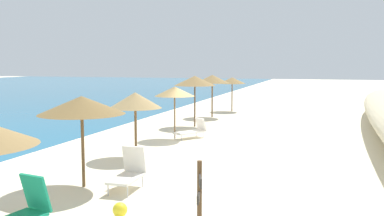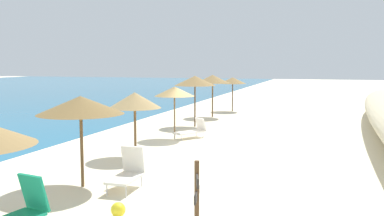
{
  "view_description": "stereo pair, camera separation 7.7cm",
  "coord_description": "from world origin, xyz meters",
  "px_view_note": "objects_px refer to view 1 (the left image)",
  "views": [
    {
      "loc": [
        -18.35,
        -5.27,
        3.56
      ],
      "look_at": [
        2.2,
        1.11,
        1.29
      ],
      "focal_mm": 39.58,
      "sensor_mm": 36.0,
      "label": 1
    },
    {
      "loc": [
        -18.32,
        -5.34,
        3.56
      ],
      "look_at": [
        2.2,
        1.11,
        1.29
      ],
      "focal_mm": 39.58,
      "sensor_mm": 36.0,
      "label": 2
    }
  ],
  "objects_px": {
    "beach_umbrella_5": "(212,79)",
    "beach_umbrella_6": "(232,81)",
    "beach_umbrella_1": "(82,105)",
    "lounge_chair_2": "(129,172)",
    "beach_umbrella_3": "(175,92)",
    "beach_umbrella_2": "(135,100)",
    "lounge_chair_1": "(20,212)",
    "beach_umbrella_4": "(195,81)",
    "wooden_signpost": "(199,199)",
    "lounge_chair_0": "(192,130)",
    "beach_ball": "(120,210)"
  },
  "relations": [
    {
      "from": "lounge_chair_1",
      "to": "beach_umbrella_4",
      "type": "bearing_deg",
      "value": -76.83
    },
    {
      "from": "beach_umbrella_3",
      "to": "lounge_chair_1",
      "type": "relative_size",
      "value": 1.54
    },
    {
      "from": "beach_umbrella_1",
      "to": "lounge_chair_2",
      "type": "xyz_separation_m",
      "value": [
        0.19,
        -1.35,
        -1.87
      ]
    },
    {
      "from": "beach_umbrella_3",
      "to": "lounge_chair_0",
      "type": "bearing_deg",
      "value": -63.56
    },
    {
      "from": "beach_umbrella_5",
      "to": "beach_umbrella_6",
      "type": "xyz_separation_m",
      "value": [
        3.89,
        -0.53,
        -0.24
      ]
    },
    {
      "from": "wooden_signpost",
      "to": "lounge_chair_2",
      "type": "bearing_deg",
      "value": 22.47
    },
    {
      "from": "beach_umbrella_5",
      "to": "wooden_signpost",
      "type": "bearing_deg",
      "value": -166.12
    },
    {
      "from": "beach_umbrella_3",
      "to": "beach_umbrella_5",
      "type": "bearing_deg",
      "value": 2.3
    },
    {
      "from": "beach_umbrella_6",
      "to": "wooden_signpost",
      "type": "relative_size",
      "value": 1.42
    },
    {
      "from": "beach_umbrella_4",
      "to": "lounge_chair_0",
      "type": "xyz_separation_m",
      "value": [
        -3.6,
        -0.97,
        -2.21
      ]
    },
    {
      "from": "beach_umbrella_4",
      "to": "lounge_chair_2",
      "type": "height_order",
      "value": "beach_umbrella_4"
    },
    {
      "from": "beach_umbrella_2",
      "to": "lounge_chair_2",
      "type": "relative_size",
      "value": 1.85
    },
    {
      "from": "beach_umbrella_2",
      "to": "lounge_chair_1",
      "type": "distance_m",
      "value": 7.64
    },
    {
      "from": "beach_umbrella_3",
      "to": "beach_umbrella_4",
      "type": "distance_m",
      "value": 3.99
    },
    {
      "from": "beach_umbrella_4",
      "to": "beach_umbrella_5",
      "type": "xyz_separation_m",
      "value": [
        4.39,
        0.13,
        -0.06
      ]
    },
    {
      "from": "lounge_chair_0",
      "to": "beach_umbrella_1",
      "type": "bearing_deg",
      "value": 120.1
    },
    {
      "from": "beach_umbrella_1",
      "to": "beach_umbrella_6",
      "type": "relative_size",
      "value": 1.04
    },
    {
      "from": "beach_umbrella_6",
      "to": "lounge_chair_2",
      "type": "height_order",
      "value": "beach_umbrella_6"
    },
    {
      "from": "beach_umbrella_5",
      "to": "lounge_chair_1",
      "type": "bearing_deg",
      "value": -176.98
    },
    {
      "from": "beach_umbrella_4",
      "to": "lounge_chair_1",
      "type": "xyz_separation_m",
      "value": [
        -15.64,
        -0.93,
        -2.11
      ]
    },
    {
      "from": "beach_umbrella_3",
      "to": "beach_umbrella_2",
      "type": "bearing_deg",
      "value": 179.25
    },
    {
      "from": "beach_umbrella_3",
      "to": "lounge_chair_0",
      "type": "distance_m",
      "value": 2.05
    },
    {
      "from": "lounge_chair_0",
      "to": "lounge_chair_1",
      "type": "xyz_separation_m",
      "value": [
        -12.04,
        0.04,
        0.11
      ]
    },
    {
      "from": "wooden_signpost",
      "to": "lounge_chair_0",
      "type": "bearing_deg",
      "value": -2.01
    },
    {
      "from": "beach_umbrella_3",
      "to": "beach_umbrella_6",
      "type": "xyz_separation_m",
      "value": [
        12.25,
        -0.19,
        0.05
      ]
    },
    {
      "from": "beach_umbrella_3",
      "to": "lounge_chair_2",
      "type": "height_order",
      "value": "beach_umbrella_3"
    },
    {
      "from": "beach_umbrella_5",
      "to": "wooden_signpost",
      "type": "xyz_separation_m",
      "value": [
        -19.8,
        -4.89,
        -1.46
      ]
    },
    {
      "from": "beach_umbrella_5",
      "to": "wooden_signpost",
      "type": "distance_m",
      "value": 20.45
    },
    {
      "from": "beach_umbrella_5",
      "to": "beach_umbrella_6",
      "type": "relative_size",
      "value": 1.11
    },
    {
      "from": "lounge_chair_2",
      "to": "lounge_chair_1",
      "type": "bearing_deg",
      "value": 76.51
    },
    {
      "from": "beach_umbrella_6",
      "to": "lounge_chair_0",
      "type": "bearing_deg",
      "value": -177.27
    },
    {
      "from": "lounge_chair_2",
      "to": "lounge_chair_0",
      "type": "bearing_deg",
      "value": -86.52
    },
    {
      "from": "beach_umbrella_1",
      "to": "beach_umbrella_5",
      "type": "xyz_separation_m",
      "value": [
        16.62,
        0.47,
        0.15
      ]
    },
    {
      "from": "beach_umbrella_1",
      "to": "beach_ball",
      "type": "relative_size",
      "value": 7.67
    },
    {
      "from": "beach_umbrella_3",
      "to": "beach_umbrella_6",
      "type": "height_order",
      "value": "beach_umbrella_6"
    },
    {
      "from": "beach_umbrella_4",
      "to": "wooden_signpost",
      "type": "distance_m",
      "value": 16.2
    },
    {
      "from": "beach_umbrella_6",
      "to": "beach_umbrella_3",
      "type": "bearing_deg",
      "value": 179.11
    },
    {
      "from": "beach_umbrella_4",
      "to": "lounge_chair_0",
      "type": "height_order",
      "value": "beach_umbrella_4"
    },
    {
      "from": "beach_umbrella_3",
      "to": "beach_umbrella_5",
      "type": "height_order",
      "value": "beach_umbrella_5"
    },
    {
      "from": "beach_umbrella_1",
      "to": "beach_umbrella_5",
      "type": "distance_m",
      "value": 16.63
    },
    {
      "from": "beach_umbrella_2",
      "to": "beach_umbrella_5",
      "type": "distance_m",
      "value": 12.63
    },
    {
      "from": "lounge_chair_2",
      "to": "beach_umbrella_3",
      "type": "bearing_deg",
      "value": -81.03
    },
    {
      "from": "beach_umbrella_4",
      "to": "beach_umbrella_5",
      "type": "bearing_deg",
      "value": 1.64
    },
    {
      "from": "beach_umbrella_1",
      "to": "beach_ball",
      "type": "height_order",
      "value": "beach_umbrella_1"
    },
    {
      "from": "beach_umbrella_2",
      "to": "lounge_chair_2",
      "type": "height_order",
      "value": "beach_umbrella_2"
    },
    {
      "from": "beach_umbrella_6",
      "to": "wooden_signpost",
      "type": "xyz_separation_m",
      "value": [
        -23.69,
        -4.37,
        -1.22
      ]
    },
    {
      "from": "beach_umbrella_6",
      "to": "beach_umbrella_1",
      "type": "bearing_deg",
      "value": 179.84
    },
    {
      "from": "beach_umbrella_2",
      "to": "lounge_chair_2",
      "type": "distance_m",
      "value": 4.44
    },
    {
      "from": "beach_umbrella_2",
      "to": "lounge_chair_0",
      "type": "relative_size",
      "value": 1.47
    },
    {
      "from": "beach_umbrella_4",
      "to": "beach_ball",
      "type": "relative_size",
      "value": 8.34
    }
  ]
}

